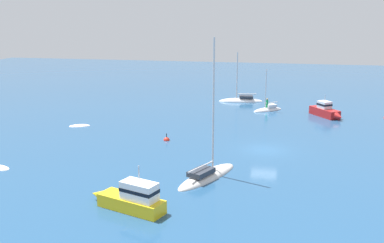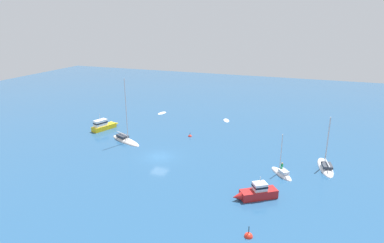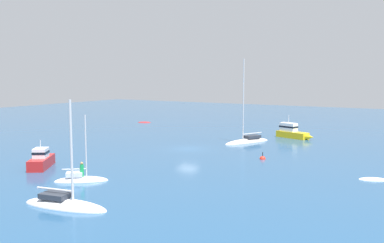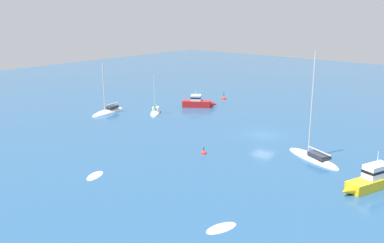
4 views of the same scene
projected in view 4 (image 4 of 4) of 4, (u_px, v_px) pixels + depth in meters
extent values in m
plane|color=navy|center=(264.00, 135.00, 54.28)|extent=(160.00, 160.00, 0.00)
cube|color=#B21E1E|center=(197.00, 104.00, 69.50)|extent=(3.79, 4.55, 1.03)
cone|color=#B21E1E|center=(214.00, 104.00, 69.22)|extent=(1.48, 1.50, 1.03)
cube|color=silver|center=(196.00, 98.00, 69.26)|extent=(1.91, 2.00, 0.93)
cube|color=black|center=(196.00, 97.00, 69.24)|extent=(1.97, 2.05, 0.24)
cylinder|color=silver|center=(196.00, 92.00, 69.03)|extent=(0.08, 0.08, 0.83)
ellipsoid|color=white|center=(108.00, 113.00, 65.89)|extent=(6.82, 2.95, 1.09)
cube|color=#2D333D|center=(111.00, 107.00, 66.36)|extent=(2.17, 1.60, 0.36)
cylinder|color=silver|center=(104.00, 87.00, 64.32)|extent=(0.18, 0.18, 6.88)
cylinder|color=silver|center=(111.00, 104.00, 66.28)|extent=(2.95, 0.66, 0.14)
ellipsoid|color=silver|center=(313.00, 159.00, 45.87)|extent=(4.77, 7.59, 1.00)
cube|color=#2D333D|center=(319.00, 155.00, 44.90)|extent=(2.09, 2.58, 0.40)
cylinder|color=silver|center=(312.00, 103.00, 45.04)|extent=(0.15, 0.15, 10.70)
cylinder|color=silver|center=(320.00, 151.00, 44.76)|extent=(1.51, 3.13, 0.12)
cube|color=yellow|center=(370.00, 184.00, 38.33)|extent=(5.02, 2.98, 0.91)
cone|color=yellow|center=(347.00, 191.00, 36.87)|extent=(1.43, 1.25, 0.91)
cube|color=white|center=(376.00, 171.00, 38.41)|extent=(2.71, 1.94, 1.22)
cube|color=black|center=(377.00, 170.00, 38.40)|extent=(2.76, 1.99, 0.24)
cylinder|color=silver|center=(378.00, 158.00, 38.11)|extent=(0.08, 0.08, 1.15)
ellipsoid|color=white|center=(95.00, 176.00, 41.27)|extent=(2.70, 2.03, 0.38)
ellipsoid|color=silver|center=(221.00, 228.00, 31.53)|extent=(2.85, 1.81, 0.38)
ellipsoid|color=white|center=(155.00, 113.00, 65.44)|extent=(4.37, 3.87, 0.88)
cube|color=silver|center=(156.00, 108.00, 65.80)|extent=(1.64, 1.57, 0.39)
cylinder|color=silver|center=(154.00, 94.00, 64.21)|extent=(0.12, 0.12, 5.27)
cylinder|color=silver|center=(155.00, 105.00, 65.71)|extent=(1.66, 1.35, 0.10)
cylinder|color=#19994C|center=(155.00, 107.00, 65.11)|extent=(0.32, 0.32, 1.02)
sphere|color=tan|center=(154.00, 103.00, 64.95)|extent=(0.24, 0.24, 0.24)
sphere|color=red|center=(224.00, 99.00, 75.51)|extent=(0.86, 0.86, 0.86)
cylinder|color=black|center=(224.00, 94.00, 75.31)|extent=(0.08, 0.08, 0.76)
sphere|color=red|center=(204.00, 154.00, 47.53)|extent=(0.66, 0.66, 0.66)
cylinder|color=black|center=(204.00, 149.00, 47.39)|extent=(0.08, 0.08, 0.42)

